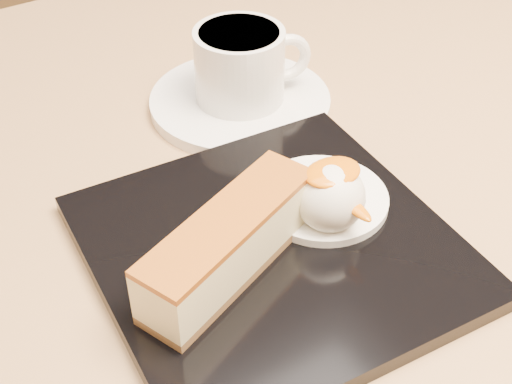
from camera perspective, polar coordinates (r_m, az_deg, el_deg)
table at (r=0.62m, az=1.77°, el=-10.93°), size 0.80×0.80×0.72m
dessert_plate at (r=0.46m, az=1.35°, el=-4.59°), size 0.23×0.23×0.01m
cheesecake at (r=0.42m, az=-2.16°, el=-4.15°), size 0.14×0.08×0.04m
cream_smear at (r=0.49m, az=5.30°, el=-0.53°), size 0.09×0.09×0.01m
ice_cream_scoop at (r=0.46m, az=5.94°, el=-0.41°), size 0.05×0.05×0.05m
mango_sauce at (r=0.45m, az=6.15°, el=1.57°), size 0.04×0.03×0.01m
mint_sprig at (r=0.48m, az=0.77°, el=0.27°), size 0.04×0.03×0.00m
saucer at (r=0.60m, az=-1.28°, el=7.23°), size 0.15×0.15×0.01m
coffee_cup at (r=0.58m, az=-1.15°, el=10.23°), size 0.10×0.07×0.06m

